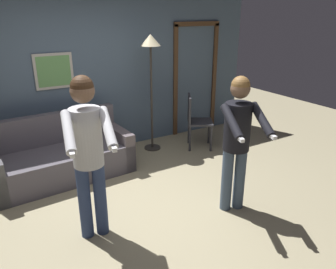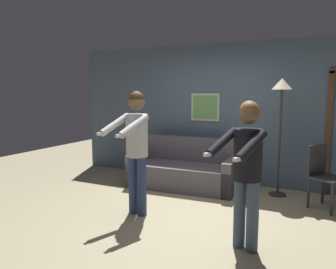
# 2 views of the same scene
# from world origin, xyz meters

# --- Properties ---
(ground_plane) EXTENTS (12.00, 12.00, 0.00)m
(ground_plane) POSITION_xyz_m (0.00, 0.00, 0.00)
(ground_plane) COLOR gray
(back_wall_assembly) EXTENTS (6.40, 0.10, 2.60)m
(back_wall_assembly) POSITION_xyz_m (0.03, 2.05, 1.30)
(back_wall_assembly) COLOR #47596D
(back_wall_assembly) RESTS_ON ground_plane
(couch) EXTENTS (1.95, 0.96, 0.87)m
(couch) POSITION_xyz_m (-0.60, 1.38, 0.28)
(couch) COLOR #555058
(couch) RESTS_ON ground_plane
(torchiere_lamp) EXTENTS (0.32, 0.32, 1.92)m
(torchiere_lamp) POSITION_xyz_m (1.00, 1.62, 1.58)
(torchiere_lamp) COLOR #332D28
(torchiere_lamp) RESTS_ON ground_plane
(person_standing_left) EXTENTS (0.52, 0.72, 1.72)m
(person_standing_left) POSITION_xyz_m (-0.65, -0.16, 1.04)
(person_standing_left) COLOR navy
(person_standing_left) RESTS_ON ground_plane
(person_standing_right) EXTENTS (0.56, 0.70, 1.62)m
(person_standing_right) POSITION_xyz_m (0.95, -0.52, 0.97)
(person_standing_right) COLOR #405167
(person_standing_right) RESTS_ON ground_plane
(dining_chair_distant) EXTENTS (0.58, 0.58, 0.93)m
(dining_chair_distant) POSITION_xyz_m (1.67, 1.29, 0.53)
(dining_chair_distant) COLOR #2D2D33
(dining_chair_distant) RESTS_ON ground_plane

